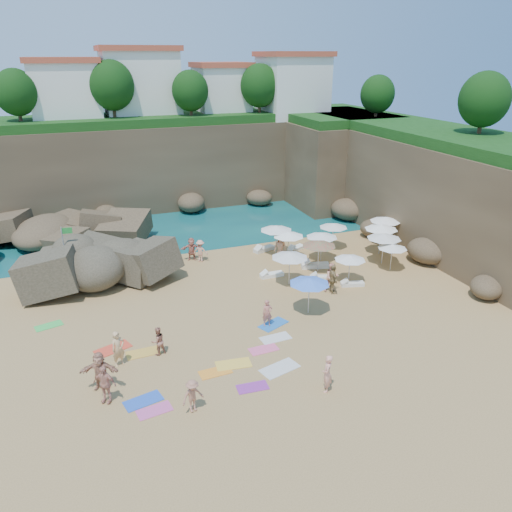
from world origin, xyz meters
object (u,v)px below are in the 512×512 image
object	(u,v)px
person_stand_2	(200,251)
person_stand_3	(333,279)
person_stand_5	(192,249)
rock_outcrop	(101,277)
flag_pole	(66,245)
lounger_0	(296,248)
person_stand_0	(118,349)
parasol_0	(322,235)
person_stand_6	(327,374)
parasol_1	(276,228)
parasol_2	(289,234)
person_stand_4	(281,247)
person_stand_1	(158,341)

from	to	relation	value
person_stand_2	person_stand_3	size ratio (longest dim) A/B	0.85
person_stand_5	rock_outcrop	bearing A→B (deg)	-158.31
flag_pole	lounger_0	xyz separation A→B (m)	(16.69, -0.89, -2.20)
rock_outcrop	person_stand_0	bearing A→B (deg)	-90.04
parasol_0	person_stand_6	xyz separation A→B (m)	(-7.01, -13.89, -1.08)
flag_pole	person_stand_3	size ratio (longest dim) A/B	1.87
person_stand_6	person_stand_3	bearing A→B (deg)	-179.73
rock_outcrop	parasol_1	xyz separation A→B (m)	(12.92, -0.41, 2.12)
rock_outcrop	lounger_0	size ratio (longest dim) A/B	4.35
parasol_2	person_stand_0	bearing A→B (deg)	-144.48
flag_pole	person_stand_0	distance (m)	12.15
parasol_1	person_stand_5	xyz separation A→B (m)	(-6.28, 1.20, -1.25)
rock_outcrop	parasol_0	bearing A→B (deg)	-9.96
lounger_0	person_stand_6	xyz separation A→B (m)	(-6.20, -16.44, 0.78)
parasol_2	parasol_1	bearing A→B (deg)	109.84
parasol_0	person_stand_4	size ratio (longest dim) A/B	1.20
person_stand_3	person_stand_5	xyz separation A→B (m)	(-7.01, 8.68, -0.11)
person_stand_0	person_stand_5	bearing A→B (deg)	38.54
parasol_0	person_stand_2	xyz separation A→B (m)	(-8.37, 3.00, -1.16)
rock_outcrop	person_stand_6	size ratio (longest dim) A/B	3.96
rock_outcrop	flag_pole	distance (m)	3.12
person_stand_1	person_stand_5	bearing A→B (deg)	-128.35
rock_outcrop	person_stand_2	bearing A→B (deg)	2.12
person_stand_0	person_stand_4	distance (m)	16.11
person_stand_0	person_stand_1	xyz separation A→B (m)	(1.98, 0.28, -0.16)
lounger_0	parasol_1	bearing A→B (deg)	159.25
person_stand_2	person_stand_3	world-z (taller)	person_stand_3
rock_outcrop	person_stand_4	distance (m)	12.95
flag_pole	parasol_1	world-z (taller)	flag_pole
person_stand_4	lounger_0	bearing A→B (deg)	76.70
parasol_1	person_stand_3	world-z (taller)	parasol_1
flag_pole	parasol_2	xyz separation A→B (m)	(15.33, -2.36, -0.35)
person_stand_1	person_stand_2	world-z (taller)	person_stand_2
parasol_0	parasol_1	size ratio (longest dim) A/B	0.94
flag_pole	parasol_2	bearing A→B (deg)	-8.77
parasol_2	person_stand_4	bearing A→B (deg)	161.62
parasol_0	parasol_1	distance (m)	3.51
parasol_1	person_stand_4	bearing A→B (deg)	-94.81
parasol_1	person_stand_4	world-z (taller)	parasol_1
flag_pole	person_stand_4	bearing A→B (deg)	-8.41
person_stand_3	parasol_2	bearing A→B (deg)	6.89
parasol_1	person_stand_4	distance (m)	1.58
parasol_2	person_stand_3	world-z (taller)	parasol_2
person_stand_5	person_stand_6	distance (m)	17.51
flag_pole	lounger_0	bearing A→B (deg)	-3.05
person_stand_1	person_stand_3	size ratio (longest dim) A/B	0.78
rock_outcrop	lounger_0	distance (m)	14.74
lounger_0	parasol_0	bearing A→B (deg)	-100.42
lounger_0	person_stand_0	distance (m)	18.43
rock_outcrop	person_stand_6	world-z (taller)	person_stand_6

